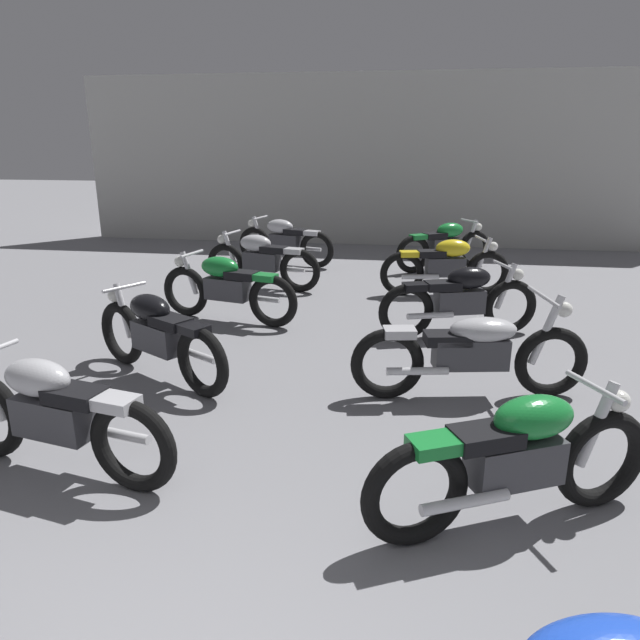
{
  "coord_description": "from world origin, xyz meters",
  "views": [
    {
      "loc": [
        0.85,
        -0.6,
        2.29
      ],
      "look_at": [
        0.0,
        4.86,
        0.55
      ],
      "focal_mm": 32.61,
      "sensor_mm": 36.0,
      "label": 1
    }
  ],
  "objects_px": {
    "motorcycle_left_row_3": "(227,287)",
    "motorcycle_right_row_5": "(445,245)",
    "motorcycle_left_row_1": "(53,413)",
    "motorcycle_right_row_2": "(472,351)",
    "motorcycle_left_row_5": "(285,240)",
    "motorcycle_left_row_2": "(158,335)",
    "motorcycle_right_row_3": "(460,299)",
    "motorcycle_right_row_4": "(446,265)",
    "motorcycle_left_row_4": "(261,260)",
    "motorcycle_right_row_1": "(517,458)"
  },
  "relations": [
    {
      "from": "motorcycle_left_row_5",
      "to": "motorcycle_right_row_3",
      "type": "relative_size",
      "value": 1.01
    },
    {
      "from": "motorcycle_left_row_3",
      "to": "motorcycle_right_row_3",
      "type": "xyz_separation_m",
      "value": [
        2.92,
        -0.15,
        0.0
      ]
    },
    {
      "from": "motorcycle_left_row_2",
      "to": "motorcycle_right_row_4",
      "type": "height_order",
      "value": "same"
    },
    {
      "from": "motorcycle_right_row_1",
      "to": "motorcycle_left_row_4",
      "type": "bearing_deg",
      "value": 118.45
    },
    {
      "from": "motorcycle_left_row_5",
      "to": "motorcycle_right_row_2",
      "type": "relative_size",
      "value": 0.9
    },
    {
      "from": "motorcycle_right_row_2",
      "to": "motorcycle_right_row_3",
      "type": "distance_m",
      "value": 1.75
    },
    {
      "from": "motorcycle_left_row_1",
      "to": "motorcycle_left_row_3",
      "type": "distance_m",
      "value": 3.64
    },
    {
      "from": "motorcycle_left_row_2",
      "to": "motorcycle_right_row_2",
      "type": "relative_size",
      "value": 0.81
    },
    {
      "from": "motorcycle_left_row_5",
      "to": "motorcycle_right_row_5",
      "type": "bearing_deg",
      "value": 0.1
    },
    {
      "from": "motorcycle_right_row_2",
      "to": "motorcycle_right_row_4",
      "type": "xyz_separation_m",
      "value": [
        -0.05,
        3.69,
        0.01
      ]
    },
    {
      "from": "motorcycle_left_row_5",
      "to": "motorcycle_right_row_5",
      "type": "xyz_separation_m",
      "value": [
        2.93,
        0.0,
        0.0
      ]
    },
    {
      "from": "motorcycle_left_row_4",
      "to": "motorcycle_left_row_5",
      "type": "distance_m",
      "value": 1.79
    },
    {
      "from": "motorcycle_left_row_1",
      "to": "motorcycle_left_row_4",
      "type": "distance_m",
      "value": 5.41
    },
    {
      "from": "motorcycle_left_row_3",
      "to": "motorcycle_left_row_4",
      "type": "bearing_deg",
      "value": 89.92
    },
    {
      "from": "motorcycle_right_row_1",
      "to": "motorcycle_left_row_2",
      "type": "bearing_deg",
      "value": 149.37
    },
    {
      "from": "motorcycle_left_row_2",
      "to": "motorcycle_right_row_3",
      "type": "xyz_separation_m",
      "value": [
        3.01,
        1.77,
        0.0
      ]
    },
    {
      "from": "motorcycle_right_row_5",
      "to": "motorcycle_left_row_1",
      "type": "bearing_deg",
      "value": -112.82
    },
    {
      "from": "motorcycle_left_row_5",
      "to": "motorcycle_right_row_1",
      "type": "height_order",
      "value": "same"
    },
    {
      "from": "motorcycle_right_row_2",
      "to": "motorcycle_right_row_3",
      "type": "relative_size",
      "value": 1.13
    },
    {
      "from": "motorcycle_left_row_1",
      "to": "motorcycle_right_row_5",
      "type": "bearing_deg",
      "value": 67.18
    },
    {
      "from": "motorcycle_right_row_3",
      "to": "motorcycle_right_row_5",
      "type": "bearing_deg",
      "value": 89.98
    },
    {
      "from": "motorcycle_left_row_2",
      "to": "motorcycle_left_row_5",
      "type": "height_order",
      "value": "same"
    },
    {
      "from": "motorcycle_left_row_4",
      "to": "motorcycle_left_row_3",
      "type": "bearing_deg",
      "value": -90.08
    },
    {
      "from": "motorcycle_right_row_2",
      "to": "motorcycle_right_row_4",
      "type": "bearing_deg",
      "value": 90.74
    },
    {
      "from": "motorcycle_right_row_2",
      "to": "motorcycle_left_row_2",
      "type": "bearing_deg",
      "value": -179.57
    },
    {
      "from": "motorcycle_left_row_1",
      "to": "motorcycle_right_row_2",
      "type": "bearing_deg",
      "value": 30.02
    },
    {
      "from": "motorcycle_right_row_4",
      "to": "motorcycle_right_row_1",
      "type": "bearing_deg",
      "value": -88.55
    },
    {
      "from": "motorcycle_left_row_1",
      "to": "motorcycle_left_row_4",
      "type": "xyz_separation_m",
      "value": [
        0.11,
        5.41,
        0.0
      ]
    },
    {
      "from": "motorcycle_right_row_1",
      "to": "motorcycle_left_row_1",
      "type": "bearing_deg",
      "value": 177.96
    },
    {
      "from": "motorcycle_left_row_2",
      "to": "motorcycle_left_row_4",
      "type": "height_order",
      "value": "same"
    },
    {
      "from": "motorcycle_left_row_1",
      "to": "motorcycle_left_row_2",
      "type": "bearing_deg",
      "value": 89.46
    },
    {
      "from": "motorcycle_left_row_5",
      "to": "motorcycle_right_row_3",
      "type": "distance_m",
      "value": 4.72
    },
    {
      "from": "motorcycle_right_row_3",
      "to": "motorcycle_left_row_5",
      "type": "bearing_deg",
      "value": 128.35
    },
    {
      "from": "motorcycle_left_row_3",
      "to": "motorcycle_right_row_4",
      "type": "relative_size",
      "value": 1.0
    },
    {
      "from": "motorcycle_left_row_1",
      "to": "motorcycle_right_row_1",
      "type": "relative_size",
      "value": 1.07
    },
    {
      "from": "motorcycle_left_row_3",
      "to": "motorcycle_right_row_5",
      "type": "xyz_separation_m",
      "value": [
        2.92,
        3.56,
        0.0
      ]
    },
    {
      "from": "motorcycle_right_row_1",
      "to": "motorcycle_right_row_5",
      "type": "height_order",
      "value": "same"
    },
    {
      "from": "motorcycle_left_row_2",
      "to": "motorcycle_left_row_5",
      "type": "xyz_separation_m",
      "value": [
        0.08,
        5.48,
        0.0
      ]
    },
    {
      "from": "motorcycle_right_row_5",
      "to": "motorcycle_right_row_4",
      "type": "bearing_deg",
      "value": -92.36
    },
    {
      "from": "motorcycle_left_row_5",
      "to": "motorcycle_right_row_2",
      "type": "bearing_deg",
      "value": -61.95
    },
    {
      "from": "motorcycle_right_row_3",
      "to": "motorcycle_right_row_4",
      "type": "distance_m",
      "value": 1.94
    },
    {
      "from": "motorcycle_left_row_3",
      "to": "motorcycle_right_row_2",
      "type": "relative_size",
      "value": 0.9
    },
    {
      "from": "motorcycle_right_row_3",
      "to": "motorcycle_right_row_4",
      "type": "bearing_deg",
      "value": 92.12
    },
    {
      "from": "motorcycle_right_row_1",
      "to": "motorcycle_right_row_4",
      "type": "distance_m",
      "value": 5.54
    },
    {
      "from": "motorcycle_left_row_5",
      "to": "motorcycle_left_row_2",
      "type": "bearing_deg",
      "value": -90.84
    },
    {
      "from": "motorcycle_left_row_2",
      "to": "motorcycle_right_row_5",
      "type": "distance_m",
      "value": 6.26
    },
    {
      "from": "motorcycle_right_row_2",
      "to": "motorcycle_right_row_3",
      "type": "xyz_separation_m",
      "value": [
        0.02,
        1.75,
        0.01
      ]
    },
    {
      "from": "motorcycle_right_row_4",
      "to": "motorcycle_left_row_1",
      "type": "bearing_deg",
      "value": -118.57
    },
    {
      "from": "motorcycle_left_row_1",
      "to": "motorcycle_left_row_2",
      "type": "relative_size",
      "value": 1.11
    },
    {
      "from": "motorcycle_right_row_2",
      "to": "motorcycle_right_row_4",
      "type": "height_order",
      "value": "motorcycle_right_row_2"
    }
  ]
}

